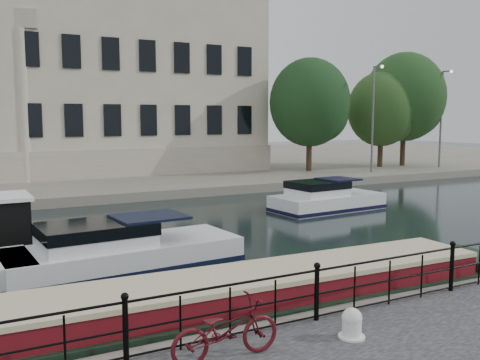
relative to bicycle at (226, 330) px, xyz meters
name	(u,v)px	position (x,y,z in m)	size (l,w,h in m)	color
ground_plane	(261,311)	(2.46, 2.98, -1.08)	(160.00, 160.00, 0.00)	black
far_bank	(36,168)	(2.46, 41.98, -0.80)	(120.00, 42.00, 0.55)	#6B665B
railing	(317,289)	(2.46, 0.73, 0.12)	(24.14, 0.14, 1.22)	black
civic_building	(27,88)	(1.46, 37.68, 5.96)	(53.55, 31.84, 16.85)	#ADA38C
lamp_posts	(409,117)	(28.46, 23.67, 3.72)	(8.24, 1.55, 8.07)	#59595B
bicycle	(226,330)	(0.00, 0.00, 0.00)	(0.70, 2.01, 1.05)	#470C13
mooring_bollard	(352,324)	(2.52, -0.31, -0.26)	(0.51, 0.51, 0.58)	silver
narrowboat	(228,313)	(1.27, 2.40, -0.71)	(16.92, 2.80, 1.61)	black
cabin_cruisers	(69,244)	(-0.60, 10.77, -0.71)	(26.48, 9.69, 1.99)	white
trees	(373,104)	(27.12, 26.44, 4.76)	(16.67, 6.97, 9.82)	black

